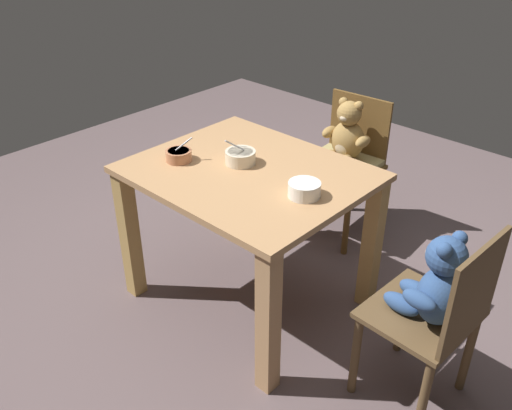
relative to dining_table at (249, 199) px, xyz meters
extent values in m
cube|color=#5F4E50|center=(0.00, 0.00, -0.60)|extent=(5.20, 5.20, 0.04)
cube|color=#AE8054|center=(0.00, 0.00, 0.14)|extent=(1.03, 0.86, 0.03)
cube|color=#AD884A|center=(-0.46, -0.38, -0.23)|extent=(0.08, 0.08, 0.71)
cube|color=tan|center=(0.46, -0.38, -0.23)|extent=(0.08, 0.08, 0.71)
cube|color=tan|center=(-0.46, 0.38, -0.23)|extent=(0.08, 0.08, 0.71)
cube|color=#B2894B|center=(0.46, 0.38, -0.23)|extent=(0.08, 0.08, 0.71)
cube|color=brown|center=(0.91, 0.02, -0.16)|extent=(0.39, 0.42, 0.02)
cube|color=brown|center=(1.09, 0.01, 0.05)|extent=(0.04, 0.37, 0.40)
cylinder|color=brown|center=(0.76, 0.20, -0.38)|extent=(0.04, 0.04, 0.41)
cylinder|color=brown|center=(0.74, -0.15, -0.38)|extent=(0.04, 0.04, 0.41)
cylinder|color=brown|center=(1.07, 0.18, -0.38)|extent=(0.04, 0.04, 0.41)
cylinder|color=brown|center=(1.06, -0.17, -0.38)|extent=(0.04, 0.04, 0.41)
ellipsoid|color=#2F4D7E|center=(0.97, 0.01, -0.03)|extent=(0.18, 0.21, 0.24)
ellipsoid|color=#CBB18F|center=(0.92, 0.01, -0.04)|extent=(0.07, 0.12, 0.14)
sphere|color=#2F4D7E|center=(0.96, 0.01, 0.14)|extent=(0.15, 0.15, 0.15)
ellipsoid|color=#CBB18F|center=(0.91, 0.01, 0.13)|extent=(0.06, 0.06, 0.04)
sphere|color=#2F4D7E|center=(0.98, 0.06, 0.20)|extent=(0.06, 0.06, 0.06)
sphere|color=#2F4D7E|center=(0.97, -0.04, 0.20)|extent=(0.06, 0.06, 0.06)
ellipsoid|color=#2F4D7E|center=(0.95, 0.13, 0.00)|extent=(0.14, 0.07, 0.07)
ellipsoid|color=#2F4D7E|center=(0.94, -0.10, 0.00)|extent=(0.14, 0.07, 0.07)
ellipsoid|color=#2F4D7E|center=(0.85, 0.07, -0.11)|extent=(0.16, 0.08, 0.07)
ellipsoid|color=#2F4D7E|center=(0.85, -0.04, -0.11)|extent=(0.16, 0.08, 0.07)
cube|color=brown|center=(-0.05, 0.82, -0.16)|extent=(0.44, 0.44, 0.02)
cube|color=brown|center=(-0.07, 1.02, 0.04)|extent=(0.39, 0.04, 0.38)
cylinder|color=brown|center=(-0.22, 0.63, -0.38)|extent=(0.04, 0.04, 0.41)
cylinder|color=brown|center=(0.14, 0.66, -0.38)|extent=(0.04, 0.04, 0.41)
cylinder|color=brown|center=(-0.25, 0.98, -0.38)|extent=(0.04, 0.04, 0.41)
cylinder|color=brown|center=(0.11, 1.01, -0.38)|extent=(0.04, 0.04, 0.41)
cube|color=tan|center=(-0.05, 0.82, -0.13)|extent=(0.41, 0.40, 0.04)
ellipsoid|color=#9F7B43|center=(-0.06, 0.89, 0.00)|extent=(0.21, 0.18, 0.23)
ellipsoid|color=beige|center=(-0.06, 0.84, -0.01)|extent=(0.11, 0.07, 0.14)
sphere|color=#9F7B43|center=(-0.06, 0.88, 0.16)|extent=(0.14, 0.14, 0.14)
ellipsoid|color=beige|center=(-0.06, 0.83, 0.15)|extent=(0.06, 0.05, 0.04)
sphere|color=#9F7B43|center=(-0.11, 0.89, 0.22)|extent=(0.05, 0.05, 0.05)
sphere|color=#9F7B43|center=(-0.01, 0.89, 0.22)|extent=(0.05, 0.05, 0.05)
ellipsoid|color=#9F7B43|center=(-0.17, 0.86, 0.03)|extent=(0.07, 0.13, 0.06)
ellipsoid|color=#9F7B43|center=(0.05, 0.87, 0.03)|extent=(0.07, 0.13, 0.06)
ellipsoid|color=#9F7B43|center=(-0.11, 0.77, -0.08)|extent=(0.08, 0.15, 0.07)
ellipsoid|color=#9F7B43|center=(0.00, 0.78, -0.08)|extent=(0.08, 0.15, 0.07)
cylinder|color=beige|center=(-0.08, 0.03, 0.19)|extent=(0.14, 0.14, 0.06)
cylinder|color=beige|center=(-0.08, 0.03, 0.16)|extent=(0.08, 0.08, 0.01)
cylinder|color=beige|center=(-0.08, 0.03, 0.21)|extent=(0.12, 0.12, 0.01)
cylinder|color=#BCBCC1|center=(-0.09, 0.00, 0.25)|extent=(0.04, 0.10, 0.07)
ellipsoid|color=#BCBCC1|center=(-0.07, 0.04, 0.21)|extent=(0.03, 0.04, 0.01)
cylinder|color=white|center=(0.34, -0.01, 0.19)|extent=(0.14, 0.14, 0.06)
cylinder|color=white|center=(0.34, -0.01, 0.16)|extent=(0.08, 0.08, 0.01)
cylinder|color=beige|center=(0.34, -0.01, 0.21)|extent=(0.11, 0.11, 0.01)
cylinder|color=#BB7752|center=(-0.31, -0.15, 0.18)|extent=(0.12, 0.12, 0.05)
cylinder|color=#BB7752|center=(-0.31, -0.15, 0.16)|extent=(0.07, 0.07, 0.01)
cylinder|color=beige|center=(-0.31, -0.15, 0.20)|extent=(0.10, 0.10, 0.01)
cylinder|color=#BCBCC1|center=(-0.29, -0.13, 0.24)|extent=(0.05, 0.08, 0.06)
ellipsoid|color=#BCBCC1|center=(-0.31, -0.16, 0.20)|extent=(0.04, 0.04, 0.01)
camera|label=1|loc=(1.55, -1.61, 1.29)|focal=38.58mm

